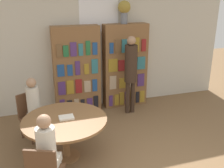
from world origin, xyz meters
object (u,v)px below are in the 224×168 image
flower_vase (124,9)px  librarian_standing (131,68)px  chair_left_side (31,113)px  seated_reader_right (48,150)px  seated_reader_left (35,107)px  bookshelf_left (77,70)px  reading_table (65,125)px  bookshelf_right (125,66)px

flower_vase → librarian_standing: size_ratio=0.28×
chair_left_side → seated_reader_right: (0.20, -1.66, 0.21)m
chair_left_side → seated_reader_left: bearing=90.0°
bookshelf_left → seated_reader_right: 2.75m
chair_left_side → seated_reader_left: 0.27m
flower_vase → seated_reader_right: size_ratio=0.41×
reading_table → librarian_standing: size_ratio=0.78×
reading_table → seated_reader_left: 0.84m
bookshelf_left → bookshelf_right: bearing=-0.0°
chair_left_side → seated_reader_right: bearing=65.8°
bookshelf_left → seated_reader_left: bearing=-131.9°
seated_reader_left → seated_reader_right: size_ratio=0.99×
chair_left_side → flower_vase: bearing=171.9°
chair_left_side → librarian_standing: librarian_standing is taller
bookshelf_right → flower_vase: 1.31m
bookshelf_left → seated_reader_right: size_ratio=1.60×
seated_reader_right → reading_table: bearing=90.0°
bookshelf_right → seated_reader_right: size_ratio=1.60×
flower_vase → reading_table: 2.98m
bookshelf_right → librarian_standing: bearing=-95.9°
flower_vase → seated_reader_left: bearing=-152.5°
bookshelf_right → seated_reader_right: bearing=-128.2°
flower_vase → bookshelf_right: bearing=-7.0°
seated_reader_left → flower_vase: bearing=176.4°
seated_reader_right → chair_left_side: bearing=119.8°
bookshelf_left → chair_left_side: 1.51m
librarian_standing → chair_left_side: bearing=-168.9°
flower_vase → librarian_standing: flower_vase is taller
chair_left_side → librarian_standing: 2.31m
flower_vase → chair_left_side: 2.99m
reading_table → flower_vase: bearing=47.4°
reading_table → chair_left_side: size_ratio=1.57×
flower_vase → librarian_standing: 1.31m
flower_vase → reading_table: (-1.67, -1.82, -1.67)m
bookshelf_left → chair_left_side: (-1.08, -0.93, -0.49)m
bookshelf_left → librarian_standing: (1.11, -0.50, 0.09)m
bookshelf_left → bookshelf_right: (1.16, -0.00, 0.00)m
flower_vase → bookshelf_left: bearing=-179.8°
seated_reader_right → librarian_standing: librarian_standing is taller
seated_reader_left → seated_reader_right: seated_reader_right is taller
bookshelf_right → flower_vase: size_ratio=3.91×
flower_vase → seated_reader_left: (-2.10, -1.10, -1.61)m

